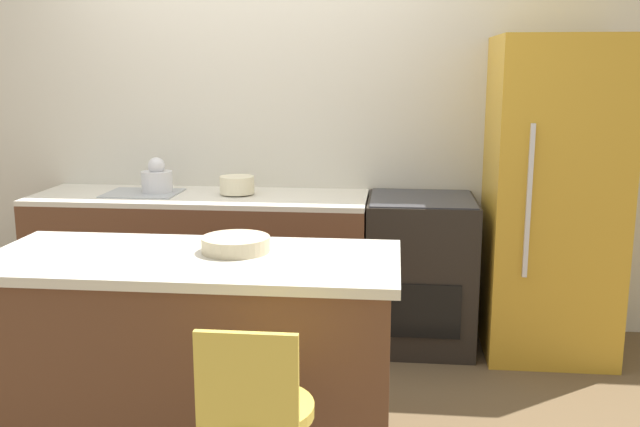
# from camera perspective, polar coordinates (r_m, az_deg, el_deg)

# --- Properties ---
(ground_plane) EXTENTS (14.00, 14.00, 0.00)m
(ground_plane) POSITION_cam_1_polar(r_m,az_deg,el_deg) (4.22, -6.41, -11.34)
(ground_plane) COLOR brown
(wall_back) EXTENTS (8.00, 0.06, 2.60)m
(wall_back) POSITION_cam_1_polar(r_m,az_deg,el_deg) (4.57, -4.94, 7.28)
(wall_back) COLOR beige
(wall_back) RESTS_ON ground_plane
(back_counter) EXTENTS (2.02, 0.63, 0.90)m
(back_counter) POSITION_cam_1_polar(r_m,az_deg,el_deg) (4.46, -9.43, -4.13)
(back_counter) COLOR brown
(back_counter) RESTS_ON ground_plane
(kitchen_island) EXTENTS (1.70, 0.73, 0.89)m
(kitchen_island) POSITION_cam_1_polar(r_m,az_deg,el_deg) (3.10, -9.95, -11.28)
(kitchen_island) COLOR brown
(kitchen_island) RESTS_ON ground_plane
(oven_range) EXTENTS (0.63, 0.65, 0.90)m
(oven_range) POSITION_cam_1_polar(r_m,az_deg,el_deg) (4.30, 8.01, -4.63)
(oven_range) COLOR black
(oven_range) RESTS_ON ground_plane
(refrigerator) EXTENTS (0.71, 0.71, 1.82)m
(refrigerator) POSITION_cam_1_polar(r_m,az_deg,el_deg) (4.27, 18.07, 1.13)
(refrigerator) COLOR gold
(refrigerator) RESTS_ON ground_plane
(kettle) EXTENTS (0.19, 0.19, 0.21)m
(kettle) POSITION_cam_1_polar(r_m,az_deg,el_deg) (4.46, -12.91, 2.75)
(kettle) COLOR silver
(kettle) RESTS_ON back_counter
(mixing_bowl) EXTENTS (0.21, 0.21, 0.10)m
(mixing_bowl) POSITION_cam_1_polar(r_m,az_deg,el_deg) (4.33, -6.66, 2.30)
(mixing_bowl) COLOR beige
(mixing_bowl) RESTS_ON back_counter
(fruit_bowl) EXTENTS (0.28, 0.28, 0.06)m
(fruit_bowl) POSITION_cam_1_polar(r_m,az_deg,el_deg) (2.99, -6.76, -2.45)
(fruit_bowl) COLOR #C1B28E
(fruit_bowl) RESTS_ON kitchen_island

